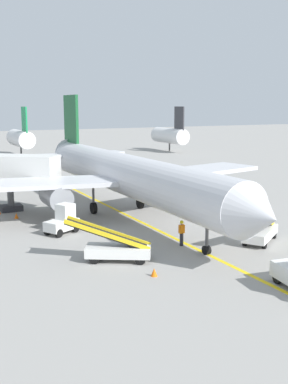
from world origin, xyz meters
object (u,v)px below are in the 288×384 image
at_px(safety_cone_nose_left, 206,217).
at_px(safety_cone_nose_right, 16,216).
at_px(safety_cone_wingtip_left, 154,272).
at_px(airliner, 124,174).
at_px(ground_crew_marshaller, 182,232).
at_px(baggage_tug_near_wing, 63,220).
at_px(belt_loader_forward_hold, 116,248).
at_px(belt_loader_aft_hold, 260,231).

bearing_deg(safety_cone_nose_left, safety_cone_nose_right, 150.60).
bearing_deg(safety_cone_wingtip_left, airliner, 70.97).
height_order(ground_crew_marshaller, safety_cone_wingtip_left, ground_crew_marshaller).
xyz_separation_m(baggage_tug_near_wing, safety_cone_nose_right, (-1.99, 6.04, -0.71)).
distance_m(baggage_tug_near_wing, belt_loader_forward_hold, 7.35).
distance_m(airliner, baggage_tug_near_wing, 7.59).
height_order(baggage_tug_near_wing, belt_loader_forward_hold, belt_loader_forward_hold).
bearing_deg(airliner, ground_crew_marshaller, -92.98).
relative_size(belt_loader_forward_hold, safety_cone_nose_right, 11.24).
height_order(ground_crew_marshaller, safety_cone_nose_left, ground_crew_marshaller).
bearing_deg(belt_loader_forward_hold, belt_loader_aft_hold, -5.70).
height_order(belt_loader_forward_hold, safety_cone_wingtip_left, belt_loader_forward_hold).
xyz_separation_m(baggage_tug_near_wing, ground_crew_marshaller, (5.88, -6.54, -0.02)).
relative_size(belt_loader_aft_hold, safety_cone_nose_right, 11.01).
height_order(belt_loader_aft_hold, ground_crew_marshaller, belt_loader_aft_hold).
relative_size(belt_loader_aft_hold, ground_crew_marshaller, 2.85).
xyz_separation_m(airliner, safety_cone_wingtip_left, (-4.77, -13.82, -3.20)).
distance_m(belt_loader_forward_hold, safety_cone_nose_left, 11.98).
relative_size(airliner, safety_cone_nose_right, 80.06).
distance_m(airliner, belt_loader_aft_hold, 12.68).
bearing_deg(safety_cone_nose_right, belt_loader_forward_hold, -77.85).
bearing_deg(airliner, safety_cone_nose_left, -43.62).
xyz_separation_m(belt_loader_forward_hold, ground_crew_marshaller, (4.99, 0.75, 0.13)).
distance_m(belt_loader_forward_hold, safety_cone_nose_right, 13.65).
xyz_separation_m(airliner, ground_crew_marshaller, (-0.51, -9.79, -2.51)).
xyz_separation_m(belt_loader_forward_hold, safety_cone_nose_left, (10.45, 5.82, -0.56)).
bearing_deg(safety_cone_nose_right, airliner, -18.43).
bearing_deg(ground_crew_marshaller, safety_cone_wingtip_left, -136.57).
xyz_separation_m(ground_crew_marshaller, safety_cone_wingtip_left, (-4.26, -4.03, -0.69)).
relative_size(belt_loader_aft_hold, safety_cone_nose_left, 11.01).
height_order(baggage_tug_near_wing, ground_crew_marshaller, baggage_tug_near_wing).
relative_size(airliner, ground_crew_marshaller, 20.72).
relative_size(baggage_tug_near_wing, safety_cone_wingtip_left, 6.20).
relative_size(airliner, safety_cone_nose_left, 80.06).
bearing_deg(safety_cone_nose_left, ground_crew_marshaller, -137.11).
relative_size(airliner, baggage_tug_near_wing, 12.91).
bearing_deg(baggage_tug_near_wing, safety_cone_wingtip_left, -81.29).
bearing_deg(safety_cone_nose_left, belt_loader_forward_hold, -150.88).
height_order(airliner, safety_cone_wingtip_left, airliner).
distance_m(baggage_tug_near_wing, safety_cone_wingtip_left, 10.72).
xyz_separation_m(airliner, belt_loader_forward_hold, (-5.50, -10.54, -2.64)).
distance_m(belt_loader_aft_hold, safety_cone_nose_left, 6.86).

